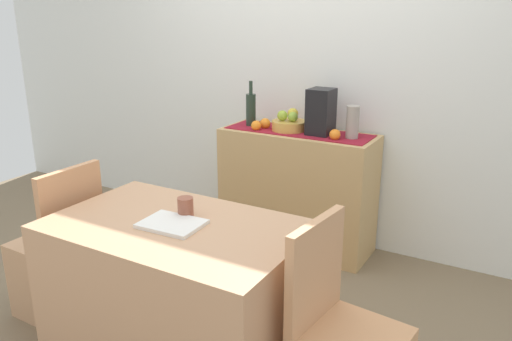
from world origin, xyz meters
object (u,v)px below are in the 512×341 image
ceramic_vase (353,123)px  dining_table (179,294)px  sideboard_console (297,190)px  fruit_bowl (288,125)px  open_book (172,224)px  coffee_cup (185,207)px  wine_bottle (251,109)px  chair_near_window (60,270)px  coffee_maker (321,112)px

ceramic_vase → dining_table: bearing=-102.3°
sideboard_console → fruit_bowl: size_ratio=4.51×
sideboard_console → dining_table: sideboard_console is taller
fruit_bowl → open_book: bearing=-84.3°
sideboard_console → coffee_cup: sideboard_console is taller
dining_table → coffee_cup: 0.43m
ceramic_vase → dining_table: ceramic_vase is taller
wine_bottle → chair_near_window: 1.70m
sideboard_console → chair_near_window: size_ratio=1.23×
ceramic_vase → chair_near_window: ceramic_vase is taller
sideboard_console → open_book: sideboard_console is taller
fruit_bowl → dining_table: (0.15, -1.48, -0.54)m
sideboard_console → ceramic_vase: ceramic_vase is taller
open_book → chair_near_window: (-0.86, 0.02, -0.48)m
coffee_maker → open_book: bearing=-93.6°
sideboard_console → dining_table: size_ratio=0.92×
wine_bottle → ceramic_vase: bearing=0.0°
wine_bottle → open_book: wine_bottle is taller
chair_near_window → fruit_bowl: bearing=64.2°
fruit_bowl → coffee_maker: 0.27m
fruit_bowl → wine_bottle: (-0.31, 0.00, 0.09)m
fruit_bowl → sideboard_console: bearing=0.0°
ceramic_vase → dining_table: (-0.32, -1.48, -0.61)m
coffee_maker → fruit_bowl: bearing=180.0°
fruit_bowl → ceramic_vase: (0.47, 0.00, 0.07)m
sideboard_console → fruit_bowl: 0.48m
sideboard_console → coffee_cup: 1.42m
wine_bottle → dining_table: size_ratio=0.28×
coffee_cup → coffee_maker: bearing=85.5°
open_book → chair_near_window: size_ratio=0.31×
coffee_maker → chair_near_window: (-0.96, -1.48, -0.76)m
coffee_maker → coffee_cup: coffee_maker is taller
chair_near_window → coffee_cup: bearing=6.8°
ceramic_vase → open_book: (-0.32, -1.50, -0.23)m
ceramic_vase → coffee_cup: size_ratio=2.36×
dining_table → chair_near_window: chair_near_window is taller
open_book → coffee_cup: bearing=94.3°
dining_table → coffee_cup: coffee_cup is taller
open_book → sideboard_console: bearing=90.0°
chair_near_window → dining_table: bearing=0.0°
sideboard_console → ceramic_vase: size_ratio=4.99×
ceramic_vase → dining_table: size_ratio=0.18×
wine_bottle → chair_near_window: (-0.41, -1.48, -0.73)m
fruit_bowl → wine_bottle: bearing=180.0°
dining_table → open_book: 0.38m
wine_bottle → coffee_cup: (0.44, -1.37, -0.21)m
wine_bottle → open_book: size_ratio=1.19×
fruit_bowl → wine_bottle: size_ratio=0.74×
ceramic_vase → open_book: ceramic_vase is taller
coffee_maker → open_book: size_ratio=1.14×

